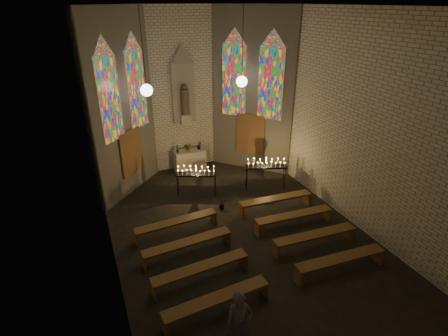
{
  "coord_description": "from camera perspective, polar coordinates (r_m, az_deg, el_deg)",
  "views": [
    {
      "loc": [
        -4.21,
        -8.51,
        7.13
      ],
      "look_at": [
        -0.25,
        0.86,
        2.22
      ],
      "focal_mm": 28.0,
      "sensor_mm": 36.0,
      "label": 1
    }
  ],
  "objects": [
    {
      "name": "flower_vase_left",
      "position": [
        15.62,
        -7.64,
        3.11
      ],
      "size": [
        0.2,
        0.15,
        0.35
      ],
      "primitive_type": "imported",
      "rotation": [
        0.0,
        0.0,
        -0.13
      ],
      "color": "#4C723F",
      "rests_on": "altar"
    },
    {
      "name": "pew_right_1",
      "position": [
        12.3,
        11.32,
        -7.79
      ],
      "size": [
        2.81,
        0.56,
        0.54
      ],
      "rotation": [
        0.0,
        0.0,
        -0.06
      ],
      "color": "brown",
      "rests_on": "ground"
    },
    {
      "name": "votive_stand_left",
      "position": [
        13.78,
        -4.59,
        -0.71
      ],
      "size": [
        1.61,
        0.99,
        1.17
      ],
      "rotation": [
        0.0,
        0.0,
        -0.42
      ],
      "color": "black",
      "rests_on": "ground"
    },
    {
      "name": "votive_stand_right",
      "position": [
        14.36,
        6.91,
        0.56
      ],
      "size": [
        1.72,
        0.97,
        1.24
      ],
      "rotation": [
        0.0,
        0.0,
        -0.36
      ],
      "color": "black",
      "rests_on": "ground"
    },
    {
      "name": "floor",
      "position": [
        11.88,
        2.75,
        -11.17
      ],
      "size": [
        12.0,
        12.0,
        0.0
      ],
      "primitive_type": "plane",
      "color": "black",
      "rests_on": "ground"
    },
    {
      "name": "altar",
      "position": [
        16.02,
        -5.61,
        1.18
      ],
      "size": [
        1.4,
        0.6,
        1.0
      ],
      "primitive_type": "cube",
      "color": "#C0B69C",
      "rests_on": "ground"
    },
    {
      "name": "pew_left_1",
      "position": [
        10.92,
        -5.99,
        -12.22
      ],
      "size": [
        2.81,
        0.56,
        0.54
      ],
      "rotation": [
        0.0,
        0.0,
        0.06
      ],
      "color": "brown",
      "rests_on": "ground"
    },
    {
      "name": "pew_left_2",
      "position": [
        10.03,
        -3.84,
        -16.15
      ],
      "size": [
        2.81,
        0.56,
        0.54
      ],
      "rotation": [
        0.0,
        0.0,
        0.06
      ],
      "color": "brown",
      "rests_on": "ground"
    },
    {
      "name": "aisle_flower_pot",
      "position": [
        13.18,
        -0.38,
        -6.02
      ],
      "size": [
        0.24,
        0.24,
        0.38
      ],
      "primitive_type": "imported",
      "rotation": [
        0.0,
        0.0,
        -0.13
      ],
      "color": "#4C723F",
      "rests_on": "ground"
    },
    {
      "name": "pew_right_2",
      "position": [
        11.52,
        14.63,
        -10.74
      ],
      "size": [
        2.81,
        0.56,
        0.54
      ],
      "rotation": [
        0.0,
        0.0,
        -0.06
      ],
      "color": "brown",
      "rests_on": "ground"
    },
    {
      "name": "pew_left_0",
      "position": [
        11.86,
        -7.76,
        -8.88
      ],
      "size": [
        2.81,
        0.56,
        0.54
      ],
      "rotation": [
        0.0,
        0.0,
        0.06
      ],
      "color": "brown",
      "rests_on": "ground"
    },
    {
      "name": "visitor",
      "position": [
        8.24,
        2.5,
        -24.06
      ],
      "size": [
        0.67,
        0.51,
        1.67
      ],
      "primitive_type": "imported",
      "rotation": [
        0.0,
        0.0,
        -0.19
      ],
      "color": "#4C4A54",
      "rests_on": "ground"
    },
    {
      "name": "room",
      "position": [
        13.06,
        -3.37,
        10.56
      ],
      "size": [
        8.22,
        12.43,
        7.0
      ],
      "color": "beige",
      "rests_on": "ground"
    },
    {
      "name": "pew_right_3",
      "position": [
        10.82,
        18.48,
        -14.05
      ],
      "size": [
        2.81,
        0.56,
        0.54
      ],
      "rotation": [
        0.0,
        0.0,
        -0.06
      ],
      "color": "brown",
      "rests_on": "ground"
    },
    {
      "name": "pew_right_0",
      "position": [
        13.14,
        8.45,
        -5.18
      ],
      "size": [
        2.81,
        0.56,
        0.54
      ],
      "rotation": [
        0.0,
        0.0,
        -0.06
      ],
      "color": "brown",
      "rests_on": "ground"
    },
    {
      "name": "flower_vase_right",
      "position": [
        15.88,
        -4.09,
        3.76
      ],
      "size": [
        0.26,
        0.23,
        0.4
      ],
      "primitive_type": "imported",
      "rotation": [
        0.0,
        0.0,
        -0.26
      ],
      "color": "#4C723F",
      "rests_on": "altar"
    },
    {
      "name": "pew_left_3",
      "position": [
        9.22,
        -1.18,
        -20.78
      ],
      "size": [
        2.81,
        0.56,
        0.54
      ],
      "rotation": [
        0.0,
        0.0,
        0.06
      ],
      "color": "brown",
      "rests_on": "ground"
    },
    {
      "name": "flower_vase_center",
      "position": [
        15.71,
        -6.0,
        3.34
      ],
      "size": [
        0.4,
        0.37,
        0.35
      ],
      "primitive_type": "imported",
      "rotation": [
        0.0,
        0.0,
        0.4
      ],
      "color": "#4C723F",
      "rests_on": "altar"
    }
  ]
}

